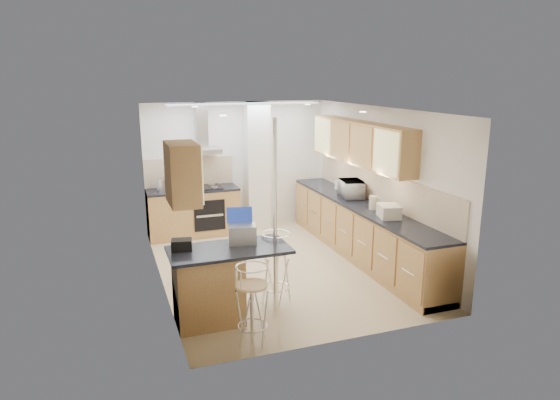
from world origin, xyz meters
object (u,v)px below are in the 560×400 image
object	(u,v)px
bar_stool_near	(252,305)
bar_stool_end	(276,268)
bread_bin	(389,211)
microwave	(352,189)
laptop	(242,234)

from	to	relation	value
bar_stool_near	bar_stool_end	xyz separation A→B (m)	(0.61, 0.90, 0.02)
bar_stool_end	bread_bin	world-z (taller)	bread_bin
microwave	laptop	world-z (taller)	microwave
laptop	bread_bin	size ratio (longest dim) A/B	0.94
bar_stool_end	microwave	bearing A→B (deg)	-17.34
bar_stool_near	bar_stool_end	bearing A→B (deg)	58.52
bar_stool_near	bread_bin	xyz separation A→B (m)	(2.51, 1.24, 0.54)
microwave	bar_stool_near	distance (m)	3.70
bread_bin	bar_stool_near	bearing A→B (deg)	-139.56
microwave	bar_stool_end	size ratio (longest dim) A/B	0.54
bar_stool_near	laptop	bearing A→B (deg)	84.25
laptop	bread_bin	distance (m)	2.43
laptop	bar_stool_end	world-z (taller)	laptop
microwave	laptop	distance (m)	3.05
microwave	bread_bin	bearing A→B (deg)	-172.45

